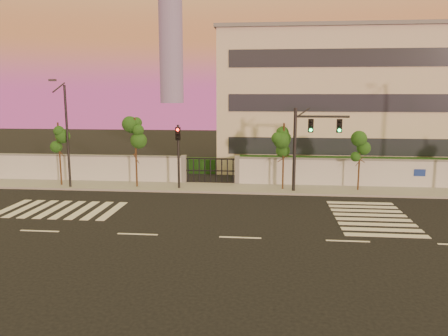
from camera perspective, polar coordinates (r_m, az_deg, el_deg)
The scene contains 14 objects.
ground at distance 20.98m, azimuth 2.13°, elevation -9.08°, with size 120.00×120.00×0.00m, color black.
sidewalk at distance 31.08m, azimuth 3.36°, elevation -2.70°, with size 60.00×3.00×0.15m, color gray.
perimeter_wall at distance 32.35m, azimuth 3.67°, elevation -0.41°, with size 60.00×0.36×2.20m.
hedge_row at distance 35.07m, azimuth 5.57°, elevation -0.06°, with size 41.00×4.25×1.80m.
institutional_building at distance 42.53m, azimuth 16.47°, elevation 8.54°, with size 24.40×12.40×12.25m.
distant_skyscraper at distance 311.97m, azimuth -7.03°, elevation 19.89°, with size 16.00×16.00×118.00m.
road_markings at distance 24.69m, azimuth -1.00°, elevation -6.14°, with size 57.00×7.62×0.02m.
street_tree_b at distance 33.68m, azimuth -20.73°, elevation 3.48°, with size 1.47×1.17×4.70m.
street_tree_c at distance 31.51m, azimuth -11.45°, elevation 4.01°, with size 1.56×1.24×5.06m.
street_tree_d at distance 30.41m, azimuth 7.84°, elevation 3.49°, with size 1.50×1.19×4.75m.
street_tree_e at distance 31.26m, azimuth 17.36°, elevation 2.30°, with size 1.38×1.10×4.02m.
traffic_signal_main at distance 29.92m, azimuth 10.63°, elevation 3.63°, with size 3.67×0.37×5.80m.
traffic_signal_secondary at distance 30.58m, azimuth -5.99°, elevation 2.48°, with size 0.36×0.34×4.61m.
streetlight_west at distance 32.49m, azimuth -19.93°, elevation 4.54°, with size 0.46×1.85×7.67m.
Camera 1 is at (1.22, -19.82, 6.78)m, focal length 35.00 mm.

